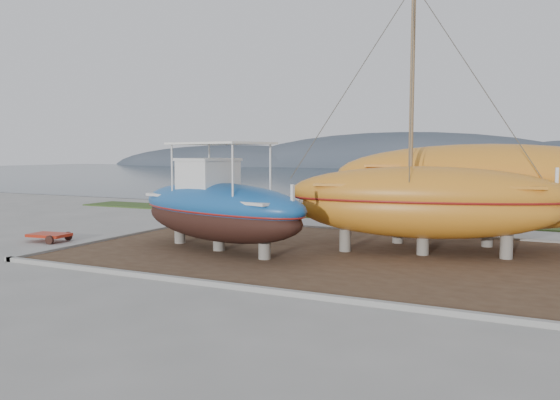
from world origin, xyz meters
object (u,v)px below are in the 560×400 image
at_px(blue_caique, 218,197).
at_px(white_dinghy, 207,219).
at_px(orange_sailboat, 426,122).
at_px(red_trailer, 49,238).
at_px(orange_bare_hull, 489,197).

bearing_deg(blue_caique, white_dinghy, 146.50).
bearing_deg(orange_sailboat, white_dinghy, 162.62).
relative_size(orange_sailboat, red_trailer, 4.02).
bearing_deg(red_trailer, white_dinghy, 37.18).
bearing_deg(blue_caique, red_trailer, -154.63).
bearing_deg(orange_bare_hull, blue_caique, -160.74).
relative_size(blue_caique, white_dinghy, 1.97).
bearing_deg(white_dinghy, orange_sailboat, 7.54).
height_order(orange_sailboat, red_trailer, orange_sailboat).
height_order(white_dinghy, red_trailer, white_dinghy).
height_order(blue_caique, white_dinghy, blue_caique).
xyz_separation_m(orange_bare_hull, red_trailer, (-17.01, -6.35, -1.86)).
relative_size(blue_caique, red_trailer, 3.48).
xyz_separation_m(blue_caique, white_dinghy, (-2.92, 3.64, -1.40)).
distance_m(orange_sailboat, red_trailer, 16.14).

